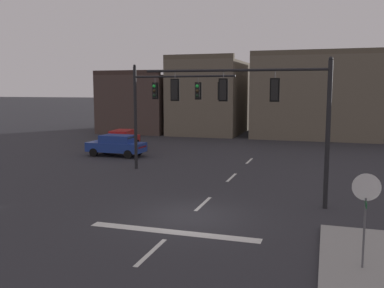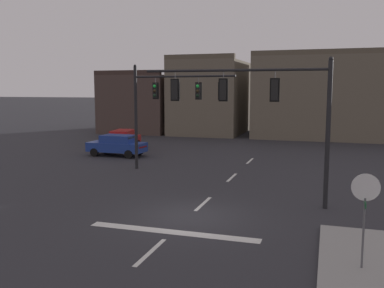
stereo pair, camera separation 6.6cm
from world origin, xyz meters
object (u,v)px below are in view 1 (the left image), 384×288
at_px(signal_mast_near_side, 264,103).
at_px(car_lot_nearside, 117,145).
at_px(stop_sign, 366,198).
at_px(signal_mast_far_side, 168,99).
at_px(car_lot_middle, 122,139).

distance_m(signal_mast_near_side, car_lot_nearside, 16.72).
relative_size(stop_sign, car_lot_nearside, 0.63).
distance_m(signal_mast_far_side, car_lot_nearside, 8.31).
xyz_separation_m(signal_mast_far_side, car_lot_middle, (-7.20, 8.09, -3.66)).
relative_size(car_lot_nearside, car_lot_middle, 0.98).
distance_m(stop_sign, car_lot_nearside, 23.49).
height_order(signal_mast_far_side, car_lot_middle, signal_mast_far_side).
xyz_separation_m(stop_sign, car_lot_nearside, (-16.33, 16.85, -1.29)).
bearing_deg(stop_sign, car_lot_middle, 130.82).
xyz_separation_m(signal_mast_near_side, car_lot_middle, (-13.85, 13.94, -3.66)).
distance_m(signal_mast_near_side, signal_mast_far_side, 8.86).
height_order(signal_mast_near_side, car_lot_nearside, signal_mast_near_side).
bearing_deg(signal_mast_far_side, stop_sign, -49.73).
height_order(signal_mast_far_side, car_lot_nearside, signal_mast_far_side).
distance_m(signal_mast_far_side, stop_sign, 16.29).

